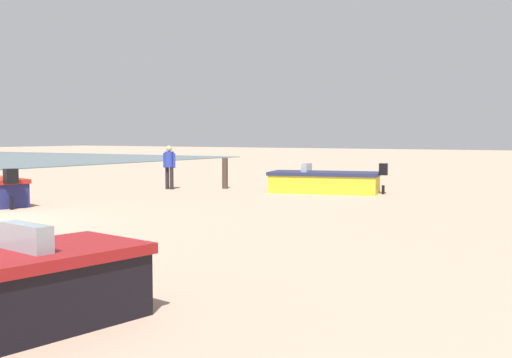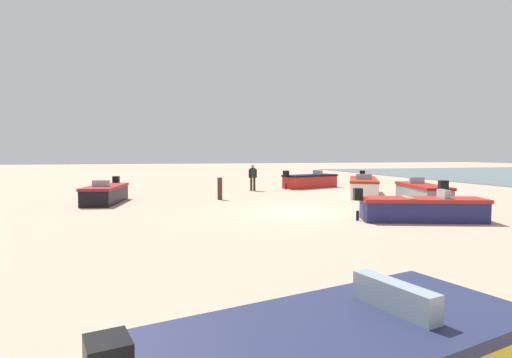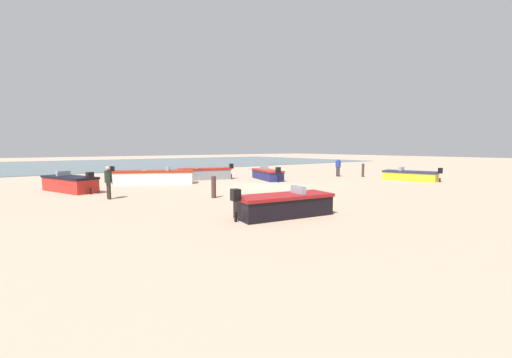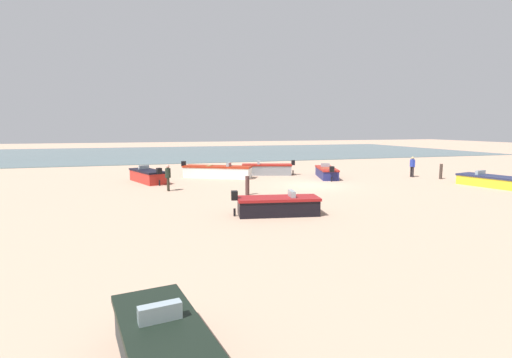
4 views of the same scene
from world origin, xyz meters
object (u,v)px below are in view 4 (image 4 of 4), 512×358
at_px(boat_white_3, 217,172).
at_px(boat_yellow_4, 490,181).
at_px(boat_navy_5, 327,172).
at_px(mooring_post_near_water, 247,185).
at_px(mooring_post_mid_beach, 441,171).
at_px(boat_grey_0, 267,169).
at_px(boat_black_1, 278,206).
at_px(beach_walker_distant, 412,165).
at_px(boat_red_6, 148,176).
at_px(beach_walker_foreground, 168,176).

bearing_deg(boat_white_3, boat_yellow_4, 88.19).
relative_size(boat_white_3, boat_navy_5, 1.22).
height_order(mooring_post_near_water, mooring_post_mid_beach, mooring_post_mid_beach).
bearing_deg(mooring_post_mid_beach, boat_grey_0, -27.50).
relative_size(boat_black_1, boat_navy_5, 0.92).
relative_size(boat_navy_5, beach_walker_distant, 2.69).
height_order(boat_red_6, mooring_post_near_water, boat_red_6).
relative_size(mooring_post_near_water, mooring_post_mid_beach, 0.96).
bearing_deg(beach_walker_foreground, beach_walker_distant, -90.05).
xyz_separation_m(boat_navy_5, mooring_post_near_water, (7.94, 5.56, 0.14)).
xyz_separation_m(mooring_post_near_water, beach_walker_foreground, (4.30, -2.76, 0.40)).
bearing_deg(boat_red_6, mooring_post_mid_beach, -32.55).
height_order(boat_black_1, boat_yellow_4, boat_black_1).
height_order(boat_yellow_4, beach_walker_distant, beach_walker_distant).
xyz_separation_m(boat_black_1, beach_walker_distant, (-14.65, -9.31, 0.53)).
xyz_separation_m(boat_yellow_4, mooring_post_mid_beach, (0.39, -3.93, 0.19)).
bearing_deg(boat_red_6, beach_walker_foreground, -95.27).
relative_size(boat_yellow_4, mooring_post_mid_beach, 3.63).
xyz_separation_m(boat_grey_0, mooring_post_near_water, (4.05, 8.53, 0.09)).
height_order(mooring_post_mid_beach, beach_walker_foreground, beach_walker_foreground).
relative_size(boat_white_3, mooring_post_mid_beach, 4.65).
height_order(boat_grey_0, mooring_post_mid_beach, boat_grey_0).
height_order(boat_white_3, boat_yellow_4, boat_white_3).
xyz_separation_m(mooring_post_near_water, beach_walker_distant, (-14.58, -3.97, 0.40)).
xyz_separation_m(boat_white_3, boat_yellow_4, (-16.46, 9.55, -0.10)).
height_order(boat_grey_0, boat_black_1, boat_grey_0).
distance_m(boat_grey_0, boat_navy_5, 4.90).
xyz_separation_m(mooring_post_mid_beach, beach_walker_foreground, (20.18, -0.39, 0.38)).
distance_m(boat_yellow_4, beach_walker_distant, 5.81).
height_order(boat_grey_0, boat_yellow_4, boat_grey_0).
distance_m(boat_navy_5, mooring_post_near_water, 9.70).
xyz_separation_m(boat_red_6, mooring_post_mid_beach, (-21.32, 4.64, 0.12)).
bearing_deg(beach_walker_distant, mooring_post_near_water, -78.29).
height_order(boat_yellow_4, boat_navy_5, boat_navy_5).
xyz_separation_m(boat_yellow_4, boat_red_6, (21.70, -8.57, 0.08)).
xyz_separation_m(boat_grey_0, boat_black_1, (4.12, 13.86, -0.04)).
xyz_separation_m(boat_red_6, mooring_post_near_water, (-5.44, 7.00, 0.09)).
bearing_deg(boat_black_1, mooring_post_mid_beach, 125.18).
distance_m(boat_grey_0, boat_black_1, 14.46).
bearing_deg(boat_yellow_4, beach_walker_foreground, 153.79).
distance_m(boat_black_1, boat_yellow_4, 16.77).
relative_size(boat_white_3, mooring_post_near_water, 4.85).
bearing_deg(mooring_post_near_water, boat_navy_5, -145.01).
xyz_separation_m(boat_grey_0, boat_white_3, (4.25, 0.54, 0.01)).
xyz_separation_m(boat_black_1, boat_navy_5, (-8.02, -10.90, -0.01)).
bearing_deg(boat_navy_5, boat_black_1, -108.99).
relative_size(mooring_post_mid_beach, beach_walker_foreground, 0.71).
distance_m(boat_black_1, mooring_post_mid_beach, 17.72).
bearing_deg(boat_grey_0, beach_walker_foreground, 141.04).
height_order(boat_black_1, boat_white_3, boat_white_3).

